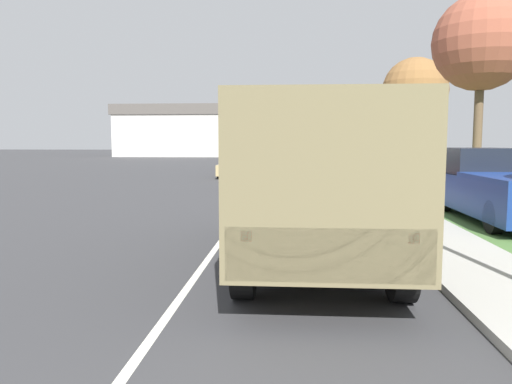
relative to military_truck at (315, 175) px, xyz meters
The scene contains 14 objects.
ground_plane 31.39m from the military_truck, 93.47° to the left, with size 180.00×180.00×0.00m, color #38383A.
lane_centre_stripe 31.39m from the military_truck, 93.47° to the left, with size 0.12×120.00×0.00m.
sidewalk_right 31.44m from the military_truck, 85.25° to the left, with size 1.80×120.00×0.12m.
grass_strip_right 32.11m from the military_truck, 77.39° to the left, with size 7.00×120.00×0.02m.
military_truck is the anchor object (origin of this frame).
car_nearest_ahead 13.20m from the military_truck, 89.57° to the left, with size 1.95×4.32×1.65m.
car_second_ahead 21.12m from the military_truck, 100.12° to the left, with size 1.87×4.02×1.44m.
car_third_ahead 28.41m from the military_truck, 98.18° to the left, with size 1.86×4.43×1.52m.
car_fourth_ahead 43.12m from the military_truck, 89.80° to the left, with size 1.89×4.48×1.36m.
car_farthest_ahead 57.41m from the military_truck, 89.71° to the left, with size 1.73×4.68×1.53m.
pickup_truck 7.08m from the military_truck, 44.95° to the left, with size 1.90×5.60×1.90m.
tree_mid_right 16.71m from the military_truck, 61.15° to the left, with size 4.14×4.14×8.42m.
tree_far_right 24.77m from the military_truck, 72.91° to the left, with size 4.03×4.03×7.28m.
building_distant 65.84m from the military_truck, 105.63° to the left, with size 15.73×9.47×7.26m.
Camera 1 is at (1.49, 0.03, 2.10)m, focal length 35.00 mm.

